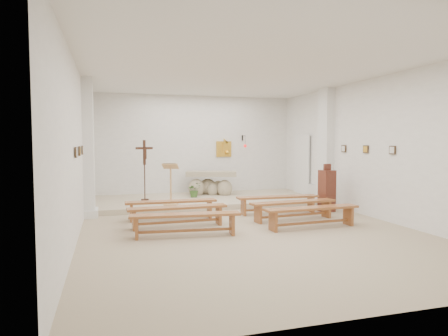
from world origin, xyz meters
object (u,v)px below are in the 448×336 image
object	(u,v)px
crucifix_stand	(145,166)
bench_left_second	(178,212)
bench_left_third	(185,219)
donation_pedestal	(327,191)
bench_right_front	(278,200)
bench_right_second	(293,206)
bench_right_third	(312,212)
altar	(211,185)
lectern	(171,184)
bench_left_front	(171,205)

from	to	relation	value
crucifix_stand	bench_left_second	bearing A→B (deg)	-103.98
bench_left_second	bench_left_third	world-z (taller)	same
donation_pedestal	bench_right_front	bearing A→B (deg)	168.16
bench_right_second	bench_right_third	world-z (taller)	same
bench_right_second	bench_left_second	bearing A→B (deg)	174.89
bench_right_second	bench_right_third	distance (m)	0.93
bench_right_front	bench_left_second	size ratio (longest dim) A/B	1.00
crucifix_stand	donation_pedestal	size ratio (longest dim) A/B	1.38
altar	donation_pedestal	xyz separation A→B (m)	(2.46, -3.19, 0.10)
lectern	bench_right_third	bearing A→B (deg)	-31.12
bench_right_third	bench_right_front	bearing A→B (deg)	86.75
bench_left_front	bench_right_third	xyz separation A→B (m)	(2.85, -1.85, 0.00)
lectern	donation_pedestal	xyz separation A→B (m)	(4.08, -1.39, -0.16)
crucifix_stand	bench_left_front	xyz separation A→B (m)	(0.43, -2.45, -0.84)
bench_left_front	bench_left_second	distance (m)	0.93
bench_left_front	bench_right_second	xyz separation A→B (m)	(2.85, -0.93, 0.00)
bench_right_front	bench_left_second	world-z (taller)	same
bench_right_second	bench_left_third	distance (m)	2.99
bench_left_front	lectern	bearing A→B (deg)	82.99
bench_right_front	bench_right_third	size ratio (longest dim) A/B	1.00
bench_left_second	bench_left_third	distance (m)	0.93
bench_left_third	bench_right_third	world-z (taller)	same
altar	lectern	distance (m)	2.44
lectern	bench_left_front	bearing A→B (deg)	-79.31
altar	bench_left_front	distance (m)	3.59
donation_pedestal	bench_left_second	world-z (taller)	donation_pedestal
donation_pedestal	bench_left_third	world-z (taller)	donation_pedestal
altar	lectern	xyz separation A→B (m)	(-1.62, -1.80, 0.26)
crucifix_stand	bench_left_third	bearing A→B (deg)	-105.51
bench_left_front	bench_right_third	bearing A→B (deg)	-32.02
donation_pedestal	lectern	bearing A→B (deg)	152.75
crucifix_stand	bench_left_second	xyz separation A→B (m)	(0.43, -3.37, -0.84)
crucifix_stand	bench_right_second	distance (m)	4.77
donation_pedestal	bench_right_front	xyz separation A→B (m)	(-1.41, 0.08, -0.23)
bench_right_front	bench_left_third	distance (m)	3.40
altar	crucifix_stand	xyz separation A→B (m)	(-2.23, -0.66, 0.72)
donation_pedestal	bench_left_third	size ratio (longest dim) A/B	0.58
donation_pedestal	crucifix_stand	bearing A→B (deg)	143.20
donation_pedestal	bench_left_third	distance (m)	4.62
altar	crucifix_stand	size ratio (longest dim) A/B	0.98
bench_right_third	crucifix_stand	bearing A→B (deg)	124.03
lectern	bench_right_front	bearing A→B (deg)	-7.37
crucifix_stand	bench_left_third	size ratio (longest dim) A/B	0.80
bench_right_front	bench_right_second	world-z (taller)	same
altar	bench_left_third	world-z (taller)	altar
altar	bench_right_third	xyz separation A→B (m)	(1.05, -4.96, -0.13)
bench_right_front	bench_right_second	size ratio (longest dim) A/B	1.00
altar	bench_left_front	size ratio (longest dim) A/B	0.79
donation_pedestal	bench_right_third	size ratio (longest dim) A/B	0.59
bench_left_front	bench_right_third	distance (m)	3.40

